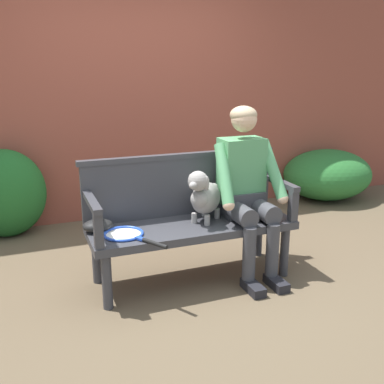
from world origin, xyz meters
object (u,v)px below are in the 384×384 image
object	(u,v)px
person_seated	(246,185)
dog_on_bench	(204,196)
garden_bench	(192,231)
tennis_racket	(126,235)
baseball_glove	(98,225)

from	to	relation	value
person_seated	dog_on_bench	distance (m)	0.35
garden_bench	tennis_racket	world-z (taller)	tennis_racket
dog_on_bench	baseball_glove	size ratio (longest dim) A/B	1.93
person_seated	dog_on_bench	bearing A→B (deg)	177.14
person_seated	baseball_glove	xyz separation A→B (m)	(-1.15, 0.11, -0.22)
garden_bench	person_seated	size ratio (longest dim) A/B	1.18
dog_on_bench	baseball_glove	distance (m)	0.82
garden_bench	tennis_racket	distance (m)	0.54
dog_on_bench	baseball_glove	bearing A→B (deg)	173.44
dog_on_bench	tennis_racket	xyz separation A→B (m)	(-0.63, -0.07, -0.20)
person_seated	dog_on_bench	world-z (taller)	person_seated
dog_on_bench	tennis_racket	bearing A→B (deg)	-173.50
garden_bench	baseball_glove	distance (m)	0.71
dog_on_bench	tennis_racket	size ratio (longest dim) A/B	0.75
person_seated	baseball_glove	world-z (taller)	person_seated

